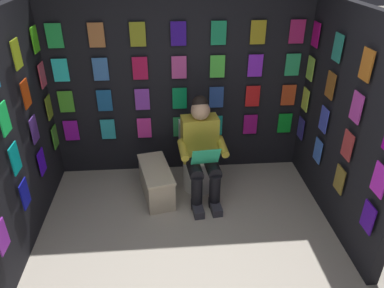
{
  "coord_description": "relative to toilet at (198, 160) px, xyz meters",
  "views": [
    {
      "loc": [
        0.17,
        2.06,
        2.63
      ],
      "look_at": [
        -0.08,
        -1.12,
        0.85
      ],
      "focal_mm": 34.29,
      "sensor_mm": 36.0,
      "label": 1
    }
  ],
  "objects": [
    {
      "name": "display_wall_back",
      "position": [
        0.19,
        -0.44,
        0.75
      ],
      "size": [
        3.13,
        0.14,
        2.15
      ],
      "color": "black",
      "rests_on": "ground"
    },
    {
      "name": "display_wall_right",
      "position": [
        1.75,
        0.63,
        0.75
      ],
      "size": [
        0.14,
        2.04,
        2.15
      ],
      "color": "black",
      "rests_on": "ground"
    },
    {
      "name": "toilet",
      "position": [
        0.0,
        0.0,
        0.0
      ],
      "size": [
        0.43,
        0.57,
        0.77
      ],
      "rotation": [
        0.0,
        0.0,
        0.1
      ],
      "color": "white",
      "rests_on": "ground"
    },
    {
      "name": "display_wall_left",
      "position": [
        -1.37,
        0.63,
        0.75
      ],
      "size": [
        0.14,
        2.04,
        2.15
      ],
      "color": "black",
      "rests_on": "ground"
    },
    {
      "name": "comic_longbox_near",
      "position": [
        0.5,
        0.21,
        -0.14
      ],
      "size": [
        0.45,
        0.76,
        0.38
      ],
      "rotation": [
        0.0,
        0.0,
        0.21
      ],
      "color": "beige",
      "rests_on": "ground"
    },
    {
      "name": "person_reading",
      "position": [
        -0.02,
        0.23,
        0.27
      ],
      "size": [
        0.55,
        0.71,
        1.19
      ],
      "rotation": [
        0.0,
        0.0,
        0.1
      ],
      "color": "gold",
      "rests_on": "ground"
    }
  ]
}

